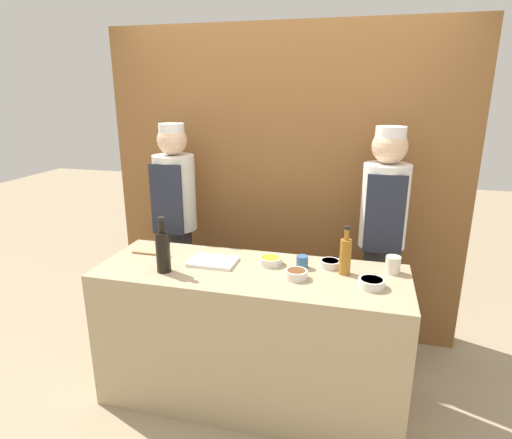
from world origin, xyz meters
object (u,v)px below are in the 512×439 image
object	(u,v)px
sauce_bowl_purple	(330,263)
cutting_board	(213,262)
cup_cream	(393,265)
chef_left	(177,223)
chef_right	(382,238)
cup_blue	(302,262)
wooden_spoon	(157,254)
bottle_amber	(345,255)
sauce_bowl_yellow	(271,260)
sauce_bowl_brown	(296,274)
bottle_soy	(163,251)
sauce_bowl_orange	(372,283)

from	to	relation	value
sauce_bowl_purple	cutting_board	bearing A→B (deg)	-170.47
cup_cream	chef_left	bearing A→B (deg)	164.19
cutting_board	chef_right	distance (m)	1.17
cup_blue	wooden_spoon	size ratio (longest dim) A/B	0.28
bottle_amber	cup_cream	size ratio (longest dim) A/B	2.85
sauce_bowl_purple	sauce_bowl_yellow	distance (m)	0.36
wooden_spoon	chef_left	distance (m)	0.56
sauce_bowl_brown	cup_cream	world-z (taller)	cup_cream
sauce_bowl_yellow	wooden_spoon	distance (m)	0.75
bottle_soy	chef_right	distance (m)	1.48
sauce_bowl_yellow	wooden_spoon	xyz separation A→B (m)	(-0.75, -0.04, -0.01)
bottle_soy	chef_left	xyz separation A→B (m)	(-0.27, 0.77, -0.08)
cutting_board	bottle_amber	xyz separation A→B (m)	(0.80, 0.04, 0.10)
chef_left	chef_right	world-z (taller)	chef_right
bottle_amber	bottle_soy	bearing A→B (deg)	-167.34
cutting_board	wooden_spoon	xyz separation A→B (m)	(-0.39, 0.03, 0.00)
sauce_bowl_yellow	sauce_bowl_purple	bearing A→B (deg)	7.77
sauce_bowl_purple	bottle_amber	size ratio (longest dim) A/B	0.43
cup_blue	chef_left	world-z (taller)	chef_left
bottle_amber	sauce_bowl_orange	bearing A→B (deg)	-44.00
sauce_bowl_yellow	bottle_soy	world-z (taller)	bottle_soy
sauce_bowl_yellow	chef_right	xyz separation A→B (m)	(0.67, 0.50, 0.03)
sauce_bowl_orange	wooden_spoon	bearing A→B (deg)	174.37
bottle_amber	chef_left	bearing A→B (deg)	157.89
bottle_soy	chef_right	world-z (taller)	chef_right
sauce_bowl_yellow	bottle_amber	distance (m)	0.46
sauce_bowl_purple	bottle_soy	bearing A→B (deg)	-161.87
bottle_amber	cup_blue	size ratio (longest dim) A/B	3.85
wooden_spoon	sauce_bowl_brown	bearing A→B (deg)	-7.37
sauce_bowl_orange	bottle_soy	bearing A→B (deg)	-175.94
bottle_soy	sauce_bowl_brown	bearing A→B (deg)	7.13
bottle_amber	sauce_bowl_purple	bearing A→B (deg)	139.50
cup_blue	cup_cream	size ratio (longest dim) A/B	0.74
sauce_bowl_orange	cup_blue	distance (m)	0.44
sauce_bowl_purple	bottle_soy	distance (m)	1.01
cup_cream	wooden_spoon	world-z (taller)	cup_cream
sauce_bowl_brown	chef_right	xyz separation A→B (m)	(0.48, 0.67, 0.03)
bottle_soy	wooden_spoon	size ratio (longest dim) A/B	1.23
chef_left	bottle_amber	bearing A→B (deg)	-22.11
sauce_bowl_orange	cup_cream	world-z (taller)	cup_cream
chef_right	chef_left	bearing A→B (deg)	-180.00
wooden_spoon	chef_left	xyz separation A→B (m)	(-0.11, 0.55, 0.04)
bottle_amber	cup_blue	distance (m)	0.27
sauce_bowl_purple	cup_blue	xyz separation A→B (m)	(-0.16, -0.05, 0.01)
sauce_bowl_yellow	chef_left	distance (m)	1.00
sauce_bowl_orange	chef_right	size ratio (longest dim) A/B	0.08
cup_cream	chef_left	distance (m)	1.65
chef_right	sauce_bowl_yellow	bearing A→B (deg)	-142.96
cutting_board	wooden_spoon	world-z (taller)	wooden_spoon
sauce_bowl_yellow	cup_cream	xyz separation A→B (m)	(0.72, 0.06, 0.02)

